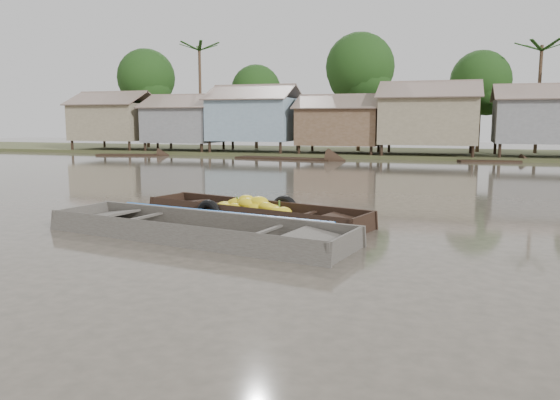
% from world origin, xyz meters
% --- Properties ---
extents(ground, '(120.00, 120.00, 0.00)m').
position_xyz_m(ground, '(0.00, 0.00, 0.00)').
color(ground, '#454035').
rests_on(ground, ground).
extents(riverbank, '(120.00, 12.47, 10.22)m').
position_xyz_m(riverbank, '(3.03, 31.86, 3.07)').
color(riverbank, '#384723').
rests_on(riverbank, ground).
extents(banana_boat, '(6.62, 3.27, 0.91)m').
position_xyz_m(banana_boat, '(-0.93, 2.91, 0.20)').
color(banana_boat, black).
rests_on(banana_boat, ground).
extents(viewer_boat, '(7.70, 3.35, 0.60)m').
position_xyz_m(viewer_boat, '(-1.33, 0.52, 0.06)').
color(viewer_boat, '#3B3632').
rests_on(viewer_boat, ground).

